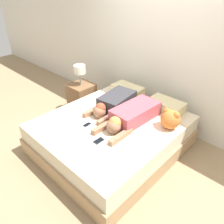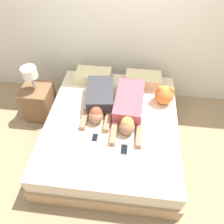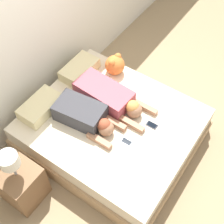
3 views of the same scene
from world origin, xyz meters
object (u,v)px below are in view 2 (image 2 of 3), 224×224
pillow_head_left (93,76)px  cell_phone_right (124,149)px  person_right (129,106)px  nightstand (39,100)px  cell_phone_left (95,138)px  person_left (99,100)px  plush_toy (164,94)px  pillow_head_right (143,79)px  bed (112,131)px

pillow_head_left → cell_phone_right: bearing=-64.8°
pillow_head_left → person_right: 0.89m
pillow_head_left → nightstand: bearing=-154.6°
cell_phone_left → nightstand: size_ratio=0.15×
person_right → nightstand: nightstand is taller
person_left → plush_toy: size_ratio=3.10×
pillow_head_left → cell_phone_left: (0.22, -1.15, -0.07)m
plush_toy → nightstand: (-1.93, -0.01, -0.33)m
person_right → plush_toy: 0.55m
person_left → pillow_head_right: bearing=43.5°
bed → person_left: person_left is taller
bed → cell_phone_left: 0.46m
pillow_head_right → plush_toy: 0.49m
pillow_head_left → person_right: bearing=-46.8°
cell_phone_left → person_left: bearing=92.9°
pillow_head_right → nightstand: (-1.63, -0.39, -0.26)m
cell_phone_left → nightstand: 1.31m
bed → person_left: 0.49m
pillow_head_right → plush_toy: plush_toy is taller
bed → pillow_head_left: size_ratio=3.77×
nightstand → cell_phone_right: bearing=-31.7°
pillow_head_right → nightstand: size_ratio=0.58×
plush_toy → nightstand: size_ratio=0.30×
plush_toy → person_right: bearing=-151.7°
cell_phone_left → person_right: bearing=52.2°
person_right → plush_toy: plush_toy is taller
pillow_head_left → person_left: bearing=-71.6°
pillow_head_left → plush_toy: bearing=-19.5°
person_left → cell_phone_right: 0.82m
pillow_head_right → pillow_head_left: bearing=180.0°
cell_phone_left → pillow_head_right: bearing=63.4°
pillow_head_left → pillow_head_right: 0.79m
pillow_head_left → pillow_head_right: same height
cell_phone_left → nightstand: (-1.05, 0.76, -0.19)m
pillow_head_left → pillow_head_right: size_ratio=1.00×
pillow_head_right → person_right: bearing=-106.0°
person_right → cell_phone_right: size_ratio=7.63×
pillow_head_right → cell_phone_left: 1.29m
person_left → plush_toy: 0.92m
pillow_head_left → nightstand: (-0.83, -0.39, -0.26)m
person_right → pillow_head_right: bearing=74.0°
person_left → cell_phone_left: size_ratio=6.27×
bed → person_left: (-0.21, 0.25, 0.37)m
bed → nightstand: 1.30m
bed → cell_phone_right: cell_phone_right is taller
plush_toy → pillow_head_left: bearing=160.5°
pillow_head_left → cell_phone_left: pillow_head_left is taller
bed → pillow_head_left: 0.97m
bed → person_right: size_ratio=1.92×
person_left → plush_toy: bearing=11.6°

